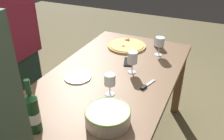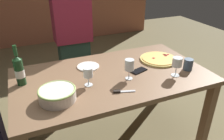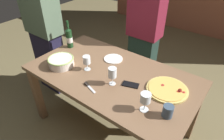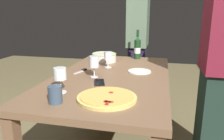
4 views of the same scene
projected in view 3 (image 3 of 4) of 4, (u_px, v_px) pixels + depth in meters
name	position (u px, v px, depth m)	size (l,w,h in m)	color
ground_plane	(112.00, 125.00, 2.32)	(8.00, 8.00, 0.00)	#716543
dining_table	(112.00, 81.00, 1.94)	(1.60, 0.90, 0.75)	brown
pizza	(167.00, 89.00, 1.68)	(0.35, 0.35, 0.03)	#D4BA63
serving_bowl	(61.00, 61.00, 1.97)	(0.25, 0.25, 0.09)	silver
wine_bottle	(69.00, 38.00, 2.24)	(0.07, 0.07, 0.32)	#173A1C
wine_glass_near_pizza	(112.00, 73.00, 1.69)	(0.07, 0.07, 0.17)	white
wine_glass_by_bottle	(145.00, 99.00, 1.44)	(0.08, 0.08, 0.16)	white
wine_glass_far_left	(87.00, 61.00, 1.88)	(0.07, 0.07, 0.15)	white
cup_amber	(168.00, 111.00, 1.43)	(0.08, 0.08, 0.10)	#394C60
side_plate	(113.00, 59.00, 2.09)	(0.20, 0.20, 0.01)	white
cell_phone	(131.00, 85.00, 1.74)	(0.07, 0.14, 0.01)	black
pizza_knife	(88.00, 86.00, 1.72)	(0.16, 0.07, 0.02)	silver
person_host	(44.00, 31.00, 2.42)	(0.45, 0.24, 1.70)	#1F1C35
person_guest_left	(144.00, 34.00, 2.43)	(0.39, 0.24, 1.62)	#1D302A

